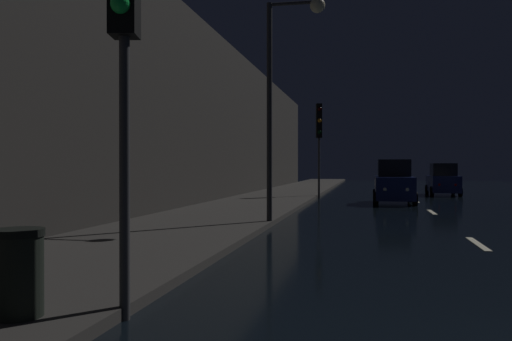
{
  "coord_description": "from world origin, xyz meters",
  "views": [
    {
      "loc": [
        -2.46,
        -3.97,
        1.73
      ],
      "look_at": [
        -7.63,
        21.24,
        1.56
      ],
      "focal_mm": 37.8,
      "sensor_mm": 36.0,
      "label": 1
    }
  ],
  "objects_px": {
    "traffic_light_far_left": "(319,129)",
    "car_approaching_headlights": "(394,183)",
    "streetlamp_overhead": "(286,74)",
    "trash_bin_curbside": "(18,272)",
    "car_distant_taillights": "(443,181)"
  },
  "relations": [
    {
      "from": "traffic_light_far_left",
      "to": "car_approaching_headlights",
      "type": "xyz_separation_m",
      "value": [
        3.85,
        -3.59,
        -2.89
      ]
    },
    {
      "from": "streetlamp_overhead",
      "to": "car_approaching_headlights",
      "type": "relative_size",
      "value": 1.6
    },
    {
      "from": "traffic_light_far_left",
      "to": "trash_bin_curbside",
      "type": "xyz_separation_m",
      "value": [
        -1.03,
        -24.88,
        -3.22
      ]
    },
    {
      "from": "streetlamp_overhead",
      "to": "car_approaching_headlights",
      "type": "bearing_deg",
      "value": 71.76
    },
    {
      "from": "car_approaching_headlights",
      "to": "streetlamp_overhead",
      "type": "bearing_deg",
      "value": -18.24
    },
    {
      "from": "traffic_light_far_left",
      "to": "streetlamp_overhead",
      "type": "distance_m",
      "value": 14.45
    },
    {
      "from": "car_distant_taillights",
      "to": "trash_bin_curbside",
      "type": "bearing_deg",
      "value": 164.43
    },
    {
      "from": "trash_bin_curbside",
      "to": "car_approaching_headlights",
      "type": "xyz_separation_m",
      "value": [
        4.88,
        21.29,
        0.33
      ]
    },
    {
      "from": "streetlamp_overhead",
      "to": "trash_bin_curbside",
      "type": "distance_m",
      "value": 11.19
    },
    {
      "from": "streetlamp_overhead",
      "to": "car_distant_taillights",
      "type": "bearing_deg",
      "value": 70.03
    },
    {
      "from": "car_approaching_headlights",
      "to": "car_distant_taillights",
      "type": "xyz_separation_m",
      "value": [
        3.3,
        8.08,
        -0.06
      ]
    },
    {
      "from": "car_approaching_headlights",
      "to": "traffic_light_far_left",
      "type": "bearing_deg",
      "value": -132.96
    },
    {
      "from": "streetlamp_overhead",
      "to": "car_distant_taillights",
      "type": "xyz_separation_m",
      "value": [
        6.87,
        18.92,
        -3.53
      ]
    },
    {
      "from": "trash_bin_curbside",
      "to": "car_distant_taillights",
      "type": "height_order",
      "value": "car_distant_taillights"
    },
    {
      "from": "traffic_light_far_left",
      "to": "car_distant_taillights",
      "type": "xyz_separation_m",
      "value": [
        7.15,
        4.49,
        -2.94
      ]
    }
  ]
}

